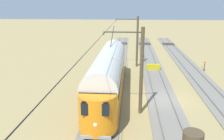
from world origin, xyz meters
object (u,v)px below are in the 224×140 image
at_px(track_end_bumper, 153,67).
at_px(catenary_pole_foreground, 137,41).
at_px(switch_stand, 204,66).
at_px(catenary_pole_mid_near, 140,70).
at_px(vintage_streetcar, 108,72).

bearing_deg(track_end_bumper, catenary_pole_foreground, -39.26).
bearing_deg(switch_stand, catenary_pole_mid_near, 55.52).
relative_size(catenary_pole_mid_near, switch_stand, 5.60).
xyz_separation_m(vintage_streetcar, track_end_bumper, (-5.05, -9.14, -1.86)).
xyz_separation_m(switch_stand, track_end_bumper, (6.62, -0.03, -0.30)).
bearing_deg(catenary_pole_mid_near, switch_stand, -124.48).
distance_m(switch_stand, track_end_bumper, 6.63).
bearing_deg(catenary_pole_foreground, switch_stand, 168.24).
relative_size(vintage_streetcar, catenary_pole_mid_near, 2.49).
xyz_separation_m(vintage_streetcar, catenary_pole_mid_near, (-2.83, 3.76, 1.37)).
height_order(catenary_pole_mid_near, switch_stand, catenary_pole_mid_near).
bearing_deg(catenary_pole_foreground, vintage_streetcar, 75.49).
relative_size(switch_stand, track_end_bumper, 0.69).
xyz_separation_m(catenary_pole_mid_near, switch_stand, (-8.84, -12.87, -2.93)).
bearing_deg(switch_stand, track_end_bumper, -0.22).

